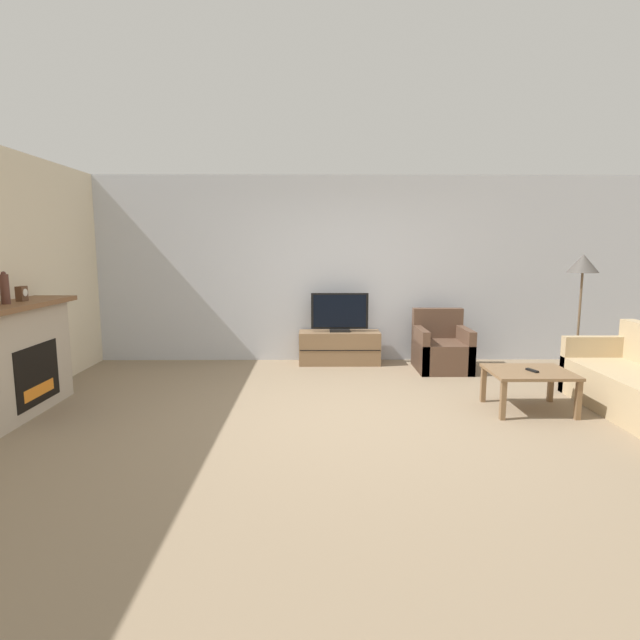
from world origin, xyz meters
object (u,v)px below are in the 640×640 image
(fireplace, at_px, (17,358))
(tv, at_px, (340,314))
(tv_stand, at_px, (339,348))
(remote, at_px, (532,370))
(armchair, at_px, (441,350))
(coffee_table, at_px, (529,376))
(mantel_clock, at_px, (22,294))
(floor_lamp, at_px, (583,271))
(mantel_vase_centre_left, at_px, (5,288))

(fireplace, bearing_deg, tv, 33.27)
(tv_stand, xyz_separation_m, remote, (1.87, -2.14, 0.20))
(fireplace, bearing_deg, armchair, 21.16)
(armchair, distance_m, coffee_table, 1.81)
(mantel_clock, xyz_separation_m, tv_stand, (3.31, 2.04, -0.98))
(tv, relative_size, floor_lamp, 0.51)
(coffee_table, bearing_deg, remote, -70.35)
(mantel_vase_centre_left, relative_size, floor_lamp, 0.20)
(tv, relative_size, armchair, 1.00)
(tv, bearing_deg, floor_lamp, -19.79)
(mantel_vase_centre_left, bearing_deg, armchair, 22.42)
(armchair, bearing_deg, remote, -74.91)
(mantel_vase_centre_left, relative_size, remote, 2.02)
(tv_stand, xyz_separation_m, coffee_table, (1.86, -2.11, 0.13))
(tv, xyz_separation_m, floor_lamp, (2.90, -1.04, 0.66))
(fireplace, xyz_separation_m, mantel_clock, (0.02, 0.15, 0.63))
(mantel_vase_centre_left, bearing_deg, fireplace, 98.47)
(floor_lamp, bearing_deg, coffee_table, -134.34)
(tv, xyz_separation_m, remote, (1.87, -2.14, -0.30))
(fireplace, bearing_deg, remote, 0.53)
(mantel_clock, xyz_separation_m, floor_lamp, (6.21, 0.99, 0.18))
(mantel_vase_centre_left, relative_size, armchair, 0.38)
(mantel_vase_centre_left, bearing_deg, coffee_table, 2.15)
(mantel_vase_centre_left, distance_m, coffee_table, 5.26)
(coffee_table, distance_m, remote, 0.07)
(armchair, xyz_separation_m, floor_lamp, (1.51, -0.68, 1.12))
(tv, xyz_separation_m, armchair, (1.39, -0.36, -0.46))
(fireplace, relative_size, mantel_vase_centre_left, 4.83)
(armchair, relative_size, remote, 5.29)
(tv_stand, relative_size, armchair, 1.41)
(mantel_clock, xyz_separation_m, tv, (3.31, 2.03, -0.48))
(fireplace, height_order, coffee_table, fireplace)
(tv_stand, bearing_deg, floor_lamp, -19.83)
(fireplace, distance_m, coffee_table, 5.19)
(floor_lamp, bearing_deg, armchair, 155.63)
(fireplace, bearing_deg, floor_lamp, 10.41)
(mantel_vase_centre_left, distance_m, tv_stand, 4.17)
(tv, bearing_deg, tv_stand, 90.00)
(coffee_table, bearing_deg, mantel_vase_centre_left, -177.85)
(mantel_vase_centre_left, distance_m, tv, 4.07)
(fireplace, relative_size, remote, 9.78)
(fireplace, bearing_deg, mantel_clock, 83.35)
(mantel_clock, distance_m, coffee_table, 5.24)
(tv_stand, bearing_deg, coffee_table, -48.63)
(fireplace, height_order, tv, fireplace)
(fireplace, xyz_separation_m, remote, (5.20, 0.05, -0.15))
(remote, bearing_deg, armchair, 85.92)
(remote, bearing_deg, tv, 111.97)
(tv_stand, bearing_deg, tv, -90.00)
(armchair, height_order, remote, armchair)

